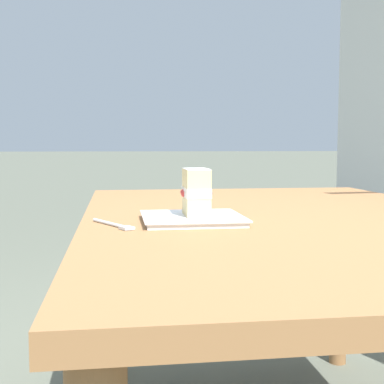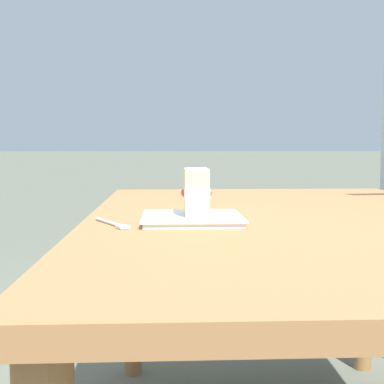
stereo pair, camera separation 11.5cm
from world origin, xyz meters
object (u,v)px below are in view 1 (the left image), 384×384
Objects in this scene: cake_slice at (196,192)px; dessert_fork at (114,225)px; patio_table at (290,245)px; dessert_plate at (192,219)px.

dessert_fork is at bearing -76.55° from cake_slice.
dessert_fork is at bearing -71.34° from patio_table.
dessert_fork reaches higher than patio_table.
dessert_fork is (0.05, -0.19, -0.07)m from cake_slice.
cake_slice is 0.69× the size of dessert_fork.
patio_table is at bearing 108.66° from dessert_fork.
cake_slice is (0.11, -0.26, 0.15)m from patio_table.
cake_slice is at bearing 103.45° from dessert_fork.
dessert_plate is (0.11, -0.27, 0.09)m from patio_table.
patio_table is 15.05× the size of cake_slice.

